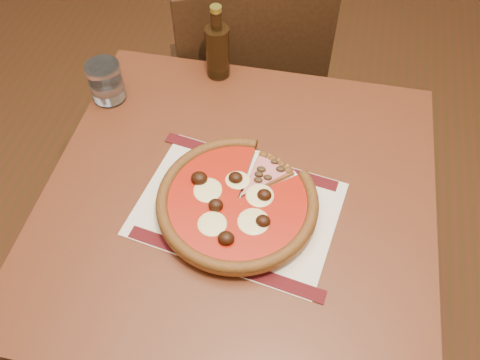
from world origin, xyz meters
name	(u,v)px	position (x,y,z in m)	size (l,w,h in m)	color
table	(238,223)	(-0.04, -0.89, 0.65)	(0.82, 0.82, 0.75)	#5E2916
chair_far	(247,79)	(-0.15, -0.28, 0.52)	(0.57, 0.57, 0.91)	black
placemat	(237,209)	(-0.03, -0.92, 0.75)	(0.39, 0.28, 0.00)	beige
plate	(237,206)	(-0.03, -0.92, 0.76)	(0.29, 0.29, 0.02)	white
pizza	(237,200)	(-0.03, -0.92, 0.78)	(0.32, 0.32, 0.04)	#9D5C26
ham_slice	(269,177)	(0.02, -0.85, 0.78)	(0.09, 0.13, 0.02)	#9D5C26
water_glass	(106,82)	(-0.41, -0.67, 0.80)	(0.08, 0.08, 0.10)	white
bottle	(218,49)	(-0.17, -0.53, 0.83)	(0.06, 0.06, 0.19)	#331F0C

